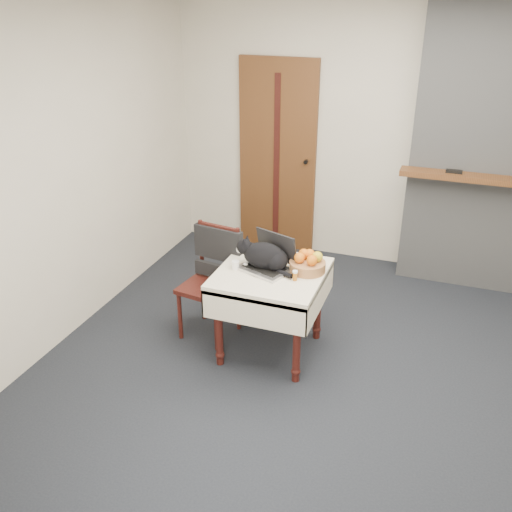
{
  "coord_description": "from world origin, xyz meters",
  "views": [
    {
      "loc": [
        0.58,
        -3.53,
        2.62
      ],
      "look_at": [
        -0.71,
        -0.0,
        0.83
      ],
      "focal_mm": 40.0,
      "sensor_mm": 36.0,
      "label": 1
    }
  ],
  "objects_px": {
    "fruit_basket": "(308,263)",
    "chair": "(214,266)",
    "door": "(277,158)",
    "cat": "(265,256)",
    "cream_jar": "(236,265)",
    "pill_bottle": "(295,275)",
    "side_table": "(271,285)",
    "laptop": "(269,260)"
  },
  "relations": [
    {
      "from": "cream_jar",
      "to": "door",
      "type": "bearing_deg",
      "value": 99.29
    },
    {
      "from": "laptop",
      "to": "cat",
      "type": "distance_m",
      "value": 0.05
    },
    {
      "from": "cream_jar",
      "to": "chair",
      "type": "bearing_deg",
      "value": 142.79
    },
    {
      "from": "side_table",
      "to": "cat",
      "type": "xyz_separation_m",
      "value": [
        -0.06,
        0.03,
        0.21
      ]
    },
    {
      "from": "door",
      "to": "fruit_basket",
      "type": "relative_size",
      "value": 7.44
    },
    {
      "from": "cream_jar",
      "to": "pill_bottle",
      "type": "distance_m",
      "value": 0.47
    },
    {
      "from": "side_table",
      "to": "pill_bottle",
      "type": "bearing_deg",
      "value": -19.21
    },
    {
      "from": "laptop",
      "to": "pill_bottle",
      "type": "distance_m",
      "value": 0.27
    },
    {
      "from": "laptop",
      "to": "chair",
      "type": "xyz_separation_m",
      "value": [
        -0.5,
        0.1,
        -0.18
      ]
    },
    {
      "from": "door",
      "to": "side_table",
      "type": "height_order",
      "value": "door"
    },
    {
      "from": "fruit_basket",
      "to": "chair",
      "type": "height_order",
      "value": "chair"
    },
    {
      "from": "cat",
      "to": "chair",
      "type": "bearing_deg",
      "value": 167.36
    },
    {
      "from": "side_table",
      "to": "cat",
      "type": "bearing_deg",
      "value": 148.28
    },
    {
      "from": "door",
      "to": "pill_bottle",
      "type": "distance_m",
      "value": 2.17
    },
    {
      "from": "cat",
      "to": "chair",
      "type": "relative_size",
      "value": 0.52
    },
    {
      "from": "cat",
      "to": "pill_bottle",
      "type": "distance_m",
      "value": 0.29
    },
    {
      "from": "cream_jar",
      "to": "cat",
      "type": "bearing_deg",
      "value": 22.4
    },
    {
      "from": "cat",
      "to": "chair",
      "type": "height_order",
      "value": "cat"
    },
    {
      "from": "fruit_basket",
      "to": "chair",
      "type": "bearing_deg",
      "value": 176.52
    },
    {
      "from": "side_table",
      "to": "chair",
      "type": "height_order",
      "value": "chair"
    },
    {
      "from": "side_table",
      "to": "fruit_basket",
      "type": "bearing_deg",
      "value": 22.83
    },
    {
      "from": "chair",
      "to": "pill_bottle",
      "type": "bearing_deg",
      "value": -8.5
    },
    {
      "from": "chair",
      "to": "fruit_basket",
      "type": "bearing_deg",
      "value": 5.0
    },
    {
      "from": "chair",
      "to": "cat",
      "type": "bearing_deg",
      "value": -5.53
    },
    {
      "from": "cream_jar",
      "to": "fruit_basket",
      "type": "bearing_deg",
      "value": 16.88
    },
    {
      "from": "door",
      "to": "fruit_basket",
      "type": "bearing_deg",
      "value": -65.34
    },
    {
      "from": "side_table",
      "to": "fruit_basket",
      "type": "distance_m",
      "value": 0.32
    },
    {
      "from": "laptop",
      "to": "chair",
      "type": "relative_size",
      "value": 0.48
    },
    {
      "from": "pill_bottle",
      "to": "cream_jar",
      "type": "bearing_deg",
      "value": 177.33
    },
    {
      "from": "laptop",
      "to": "chair",
      "type": "distance_m",
      "value": 0.54
    },
    {
      "from": "fruit_basket",
      "to": "cat",
      "type": "bearing_deg",
      "value": -167.03
    },
    {
      "from": "door",
      "to": "fruit_basket",
      "type": "distance_m",
      "value": 2.02
    },
    {
      "from": "laptop",
      "to": "pill_bottle",
      "type": "relative_size",
      "value": 5.77
    },
    {
      "from": "cream_jar",
      "to": "pill_bottle",
      "type": "bearing_deg",
      "value": -2.67
    },
    {
      "from": "side_table",
      "to": "cream_jar",
      "type": "bearing_deg",
      "value": -169.18
    },
    {
      "from": "door",
      "to": "cat",
      "type": "distance_m",
      "value": 1.98
    },
    {
      "from": "laptop",
      "to": "cream_jar",
      "type": "xyz_separation_m",
      "value": [
        -0.23,
        -0.11,
        -0.03
      ]
    },
    {
      "from": "cat",
      "to": "cream_jar",
      "type": "bearing_deg",
      "value": -156.22
    },
    {
      "from": "door",
      "to": "fruit_basket",
      "type": "xyz_separation_m",
      "value": [
        0.84,
        -1.82,
        -0.24
      ]
    },
    {
      "from": "cream_jar",
      "to": "pill_bottle",
      "type": "height_order",
      "value": "pill_bottle"
    },
    {
      "from": "cream_jar",
      "to": "chair",
      "type": "height_order",
      "value": "chair"
    },
    {
      "from": "door",
      "to": "cat",
      "type": "relative_size",
      "value": 4.19
    }
  ]
}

